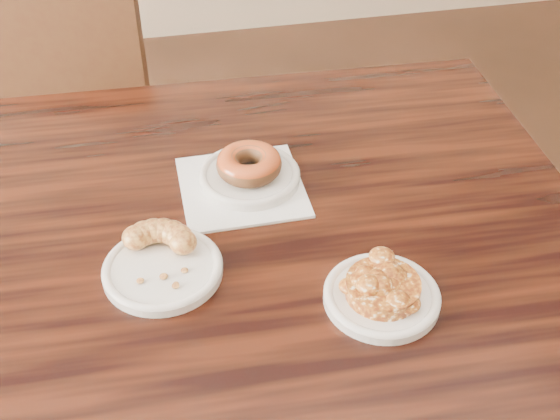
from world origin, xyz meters
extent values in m
cube|color=black|center=(-0.03, 0.29, 0.38)|extent=(0.97, 0.97, 0.75)
cube|color=white|center=(-0.03, 0.43, 0.75)|extent=(0.18, 0.18, 0.00)
cylinder|color=silver|center=(-0.02, 0.45, 0.76)|extent=(0.15, 0.15, 0.01)
cylinder|color=silver|center=(-0.16, 0.28, 0.76)|extent=(0.15, 0.15, 0.01)
cylinder|color=white|center=(0.10, 0.18, 0.76)|extent=(0.14, 0.14, 0.01)
torus|color=#913815|center=(-0.02, 0.45, 0.78)|extent=(0.10, 0.10, 0.03)
camera|label=1|loc=(-0.15, -0.37, 1.39)|focal=45.00mm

